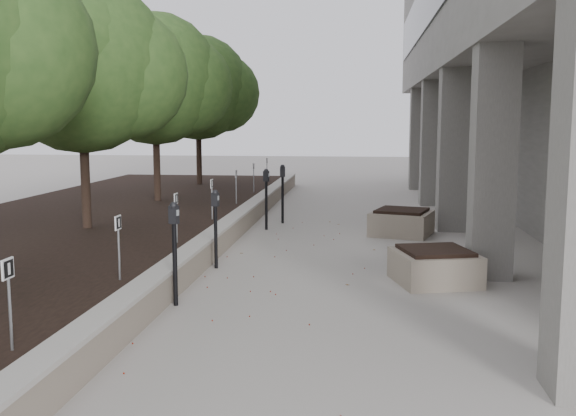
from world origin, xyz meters
The scene contains 19 objects.
retaining_wall centered at (-1.82, 9.00, 0.25)m, with size 0.39×26.00×0.50m, color gray, non-canonical shape.
planting_bed centered at (-5.50, 9.00, 0.20)m, with size 7.00×26.00×0.40m, color black.
crabapple_tree_3 centered at (-4.80, 8.00, 3.12)m, with size 4.60×4.00×5.44m, color #2A4B1C, non-canonical shape.
crabapple_tree_4 centered at (-4.80, 13.00, 3.12)m, with size 4.60×4.00×5.44m, color #2A4B1C, non-canonical shape.
crabapple_tree_5 centered at (-4.80, 18.00, 3.12)m, with size 4.60×4.00×5.44m, color #2A4B1C, non-canonical shape.
parking_sign_2 centered at (-2.35, 0.50, 0.88)m, with size 0.04×0.22×0.96m, color black, non-canonical shape.
parking_sign_3 centered at (-2.35, 3.50, 0.88)m, with size 0.04×0.22×0.96m, color black, non-canonical shape.
parking_sign_4 centered at (-2.35, 6.50, 0.88)m, with size 0.04×0.22×0.96m, color black, non-canonical shape.
parking_sign_5 centered at (-2.35, 9.50, 0.88)m, with size 0.04×0.22×0.96m, color black, non-canonical shape.
parking_sign_6 centered at (-2.35, 12.50, 0.88)m, with size 0.04×0.22×0.96m, color black, non-canonical shape.
parking_sign_7 centered at (-2.35, 15.50, 0.88)m, with size 0.04×0.22×0.96m, color black, non-canonical shape.
parking_sign_8 centered at (-2.35, 18.50, 0.88)m, with size 0.04×0.22×0.96m, color black, non-canonical shape.
parking_meter_2 centered at (-1.55, 3.63, 0.78)m, with size 0.15×0.11×1.56m, color black, non-canonical shape.
parking_meter_3 centered at (-1.50, 6.13, 0.74)m, with size 0.15×0.10×1.47m, color black, non-canonical shape.
parking_meter_4 centered at (-1.20, 10.53, 0.77)m, with size 0.15×0.11×1.54m, color black, non-canonical shape.
parking_meter_5 centered at (-0.92, 11.63, 0.79)m, with size 0.16×0.11×1.58m, color black, non-canonical shape.
planter_front centered at (2.41, 5.45, 0.30)m, with size 1.27×1.27×0.59m, color gray, non-canonical shape.
planter_back centered at (2.14, 10.16, 0.31)m, with size 1.34×1.34×0.62m, color gray, non-canonical shape.
berry_scatter centered at (-0.10, 5.00, 0.01)m, with size 3.30×14.10×0.02m, color maroon, non-canonical shape.
Camera 1 is at (1.17, -5.56, 2.72)m, focal length 40.79 mm.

